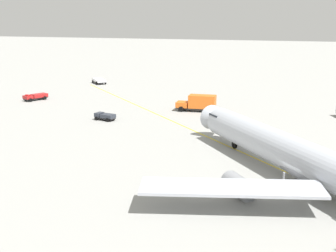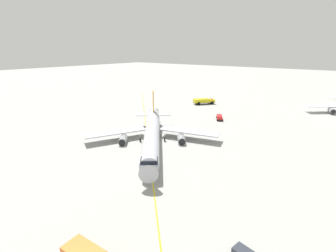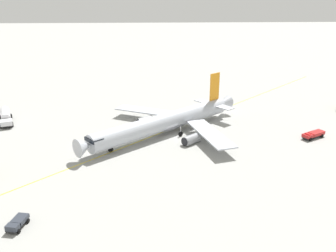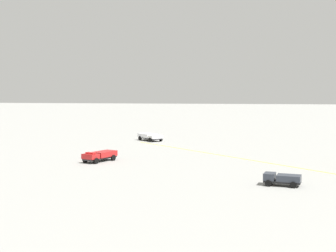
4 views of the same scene
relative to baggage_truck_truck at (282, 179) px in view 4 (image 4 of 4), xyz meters
The scene contains 3 objects.
baggage_truck_truck is the anchor object (origin of this frame).
pushback_tug_truck 44.92m from the baggage_truck_truck, 151.90° to the right, with size 5.31×5.28×1.30m.
ops_pickup_truck_extra 25.98m from the baggage_truck_truck, 119.69° to the right, with size 5.41×3.80×1.41m.
Camera 4 is at (25.32, -36.21, 9.49)m, focal length 52.03 mm.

